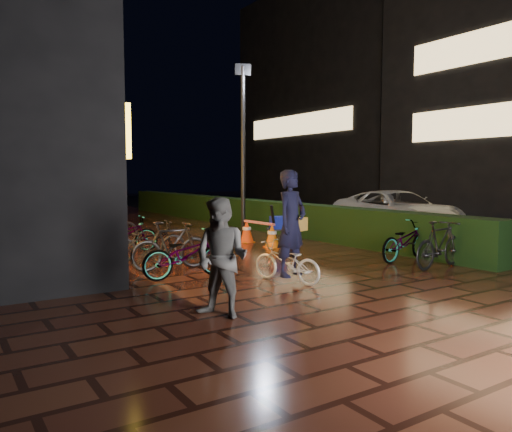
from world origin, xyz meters
TOP-DOWN VIEW (x-y plane):
  - ground at (0.00, 0.00)m, footprint 80.00×80.00m
  - asphalt_road at (9.00, 5.00)m, footprint 11.00×60.00m
  - hedge at (3.30, 8.00)m, footprint 0.70×20.00m
  - bystander_person at (-2.98, -1.73)m, footprint 0.91×0.98m
  - van at (6.63, 3.73)m, footprint 2.97×5.17m
  - far_buildings at (17.23, 9.61)m, footprint 9.08×31.00m
  - lamp_post_hedge at (2.36, 6.44)m, footprint 0.50×0.29m
  - lamp_post_sf at (-2.66, 8.06)m, footprint 0.55×0.29m
  - cyclist at (-0.97, -0.52)m, footprint 0.88×1.46m
  - traffic_barrier at (1.18, 3.71)m, footprint 0.44×1.57m
  - cart_assembly at (1.52, 3.29)m, footprint 0.79×0.68m
  - parked_bikes_storefront at (-2.31, 3.64)m, footprint 1.83×6.26m
  - parked_bikes_hedge at (2.45, -0.57)m, footprint 1.83×1.69m

SIDE VIEW (x-z plane):
  - ground at x=0.00m, z-range 0.00..0.00m
  - asphalt_road at x=9.00m, z-range 0.00..0.01m
  - traffic_barrier at x=1.18m, z-range 0.00..0.63m
  - parked_bikes_storefront at x=-2.31m, z-range -0.03..0.94m
  - parked_bikes_hedge at x=2.45m, z-range -0.03..0.95m
  - hedge at x=3.30m, z-range 0.00..1.00m
  - cart_assembly at x=1.52m, z-range 0.01..1.13m
  - van at x=6.63m, z-range 0.01..1.36m
  - cyclist at x=-0.97m, z-range -0.25..1.73m
  - bystander_person at x=-2.98m, z-range 0.00..1.60m
  - lamp_post_hedge at x=2.36m, z-range 0.27..5.69m
  - lamp_post_sf at x=-2.66m, z-range 0.29..6.17m
  - far_buildings at x=17.23m, z-range -0.53..13.47m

